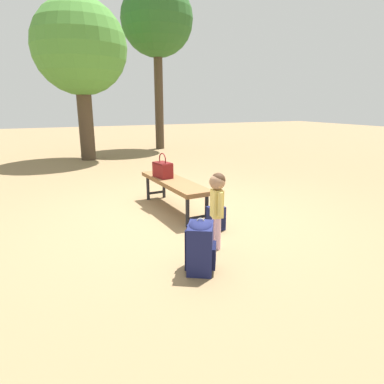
# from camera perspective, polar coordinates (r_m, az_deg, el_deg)

# --- Properties ---
(ground_plane) EXTENTS (40.00, 40.00, 0.00)m
(ground_plane) POSITION_cam_1_polar(r_m,az_deg,el_deg) (4.60, -1.21, -4.31)
(ground_plane) COLOR #8C704C
(ground_plane) RESTS_ON ground
(park_bench) EXTENTS (1.62, 0.49, 0.45)m
(park_bench) POSITION_cam_1_polar(r_m,az_deg,el_deg) (4.79, -3.13, 1.37)
(park_bench) COLOR brown
(park_bench) RESTS_ON ground
(handbag) EXTENTS (0.35, 0.23, 0.37)m
(handbag) POSITION_cam_1_polar(r_m,az_deg,el_deg) (4.95, -5.06, 3.94)
(handbag) COLOR maroon
(handbag) RESTS_ON park_bench
(child_standing) EXTENTS (0.22, 0.17, 0.83)m
(child_standing) POSITION_cam_1_polar(r_m,az_deg,el_deg) (3.48, 4.33, -1.22)
(child_standing) COLOR #E5B2C6
(child_standing) RESTS_ON ground
(backpack_large) EXTENTS (0.38, 0.36, 0.52)m
(backpack_large) POSITION_cam_1_polar(r_m,az_deg,el_deg) (3.09, 1.47, -9.03)
(backpack_large) COLOR #191E4C
(backpack_large) RESTS_ON ground
(backpack_small) EXTENTS (0.19, 0.21, 0.34)m
(backpack_small) POSITION_cam_1_polar(r_m,az_deg,el_deg) (4.10, 4.13, -4.25)
(backpack_small) COLOR #191E4C
(backpack_small) RESTS_ON ground
(tree_mid) EXTENTS (2.41, 2.41, 4.13)m
(tree_mid) POSITION_cam_1_polar(r_m,az_deg,el_deg) (9.77, -18.69, 22.26)
(tree_mid) COLOR #473828
(tree_mid) RESTS_ON ground
(tree_far) EXTENTS (2.30, 2.30, 5.27)m
(tree_far) POSITION_cam_1_polar(r_m,az_deg,el_deg) (11.92, -6.03, 27.18)
(tree_far) COLOR #473828
(tree_far) RESTS_ON ground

